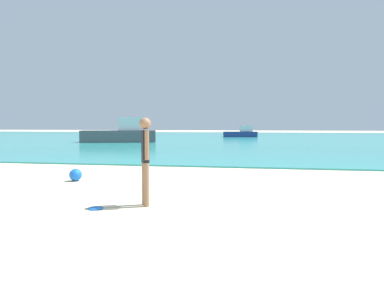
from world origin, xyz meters
The scene contains 6 objects.
water centered at (0.00, 42.74, 0.03)m, with size 160.00×60.00×0.06m, color teal.
person_standing centered at (-0.52, 6.50, 0.99)m, with size 0.24×0.36×1.74m.
frisbee centered at (-1.37, 6.06, 0.01)m, with size 0.28×0.28×0.03m, color blue.
boat_near centered at (-10.07, 29.29, 0.82)m, with size 6.81×3.88×2.21m.
boat_far centered at (0.01, 44.32, 0.56)m, with size 4.38×1.86×1.45m.
beach_ball centered at (-3.40, 9.01, 0.18)m, with size 0.35×0.35×0.35m, color blue.
Camera 1 is at (1.57, 0.04, 1.59)m, focal length 32.27 mm.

